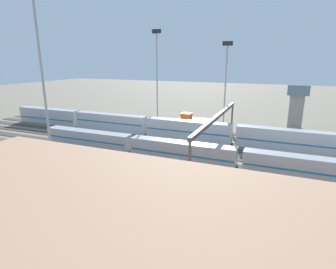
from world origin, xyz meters
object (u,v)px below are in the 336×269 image
object	(u,v)px
train_on_track_5	(240,158)
train_on_track_2	(188,130)
train_on_track_0	(195,123)
light_mast_2	(226,75)
light_mast_1	(40,60)
control_tower	(297,103)
signal_gantry	(217,119)
light_mast_0	(157,66)

from	to	relation	value
train_on_track_5	train_on_track_2	bearing A→B (deg)	-43.67
train_on_track_0	light_mast_2	world-z (taller)	light_mast_2
train_on_track_2	light_mast_1	size ratio (longest dim) A/B	3.64
train_on_track_5	light_mast_1	bearing A→B (deg)	20.41
control_tower	signal_gantry	bearing A→B (deg)	62.04
light_mast_2	control_tower	xyz separation A→B (m)	(-19.75, -11.40, -8.60)
light_mast_1	control_tower	size ratio (longest dim) A/B	2.46
train_on_track_2	light_mast_0	xyz separation A→B (m)	(14.96, -13.11, 15.99)
light_mast_1	control_tower	distance (m)	70.84
train_on_track_0	light_mast_0	size ratio (longest dim) A/B	0.34
train_on_track_0	signal_gantry	size ratio (longest dim) A/B	0.25
train_on_track_0	light_mast_1	xyz separation A→B (m)	(18.02, 37.98, 18.26)
light_mast_0	light_mast_2	distance (m)	21.76
train_on_track_0	light_mast_2	size ratio (longest dim) A/B	0.39
train_on_track_5	train_on_track_2	distance (m)	21.73
signal_gantry	control_tower	world-z (taller)	control_tower
train_on_track_0	train_on_track_5	xyz separation A→B (m)	(-16.88, 25.00, -0.17)
light_mast_0	signal_gantry	bearing A→B (deg)	139.70
light_mast_0	light_mast_1	bearing A→B (deg)	84.12
light_mast_1	signal_gantry	distance (m)	37.35
train_on_track_2	light_mast_1	world-z (taller)	light_mast_1
light_mast_1	light_mast_2	bearing A→B (deg)	-122.07
light_mast_2	light_mast_0	bearing A→B (deg)	0.55
light_mast_1	light_mast_0	bearing A→B (deg)	-95.88
signal_gantry	light_mast_0	bearing A→B (deg)	-40.30
light_mast_0	control_tower	bearing A→B (deg)	-164.34
light_mast_1	signal_gantry	world-z (taller)	light_mast_1
train_on_track_2	control_tower	distance (m)	36.57
train_on_track_0	train_on_track_5	bearing A→B (deg)	124.03
train_on_track_2	light_mast_0	bearing A→B (deg)	-41.24
light_mast_1	signal_gantry	xyz separation A→B (m)	(-28.53, -20.48, -12.69)
light_mast_1	light_mast_2	world-z (taller)	light_mast_1
light_mast_1	control_tower	bearing A→B (deg)	-130.89
signal_gantry	train_on_track_5	bearing A→B (deg)	130.35
train_on_track_0	control_tower	xyz separation A→B (m)	(-27.61, -14.72, 5.67)
train_on_track_5	train_on_track_2	world-z (taller)	train_on_track_2
train_on_track_2	light_mast_2	size ratio (longest dim) A/B	4.69
light_mast_0	control_tower	size ratio (longest dim) A/B	2.21
train_on_track_5	light_mast_1	world-z (taller)	light_mast_1
light_mast_0	control_tower	distance (m)	44.33
control_tower	train_on_track_2	bearing A→B (deg)	43.07
train_on_track_5	signal_gantry	distance (m)	11.39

